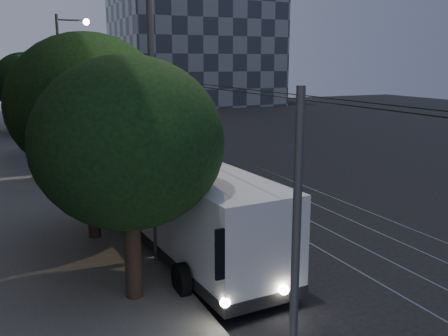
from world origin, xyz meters
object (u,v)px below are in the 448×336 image
(car_white_b, at_px, (79,140))
(car_white_a, at_px, (96,143))
(car_white_d, at_px, (60,123))
(streetlamp_near, at_px, (165,48))
(pickup_silver, at_px, (133,166))
(car_white_c, at_px, (88,130))
(trolleybus, at_px, (176,200))
(streetlamp_far, at_px, (66,69))

(car_white_b, bearing_deg, car_white_a, -63.97)
(car_white_d, bearing_deg, streetlamp_near, -73.35)
(pickup_silver, relative_size, car_white_c, 1.15)
(trolleybus, xyz_separation_m, car_white_a, (0.71, 19.24, -0.92))
(pickup_silver, distance_m, car_white_b, 10.54)
(trolleybus, relative_size, car_white_b, 2.25)
(pickup_silver, bearing_deg, car_white_c, 108.71)
(trolleybus, distance_m, pickup_silver, 10.45)
(pickup_silver, bearing_deg, car_white_d, 113.15)
(trolleybus, xyz_separation_m, car_white_d, (-0.23, 32.21, -0.87))
(streetlamp_far, bearing_deg, pickup_silver, -80.66)
(pickup_silver, bearing_deg, streetlamp_far, 118.99)
(car_white_b, xyz_separation_m, car_white_c, (1.60, 5.58, -0.01))
(car_white_b, height_order, streetlamp_far, streetlamp_far)
(trolleybus, bearing_deg, car_white_b, 86.81)
(car_white_c, relative_size, streetlamp_far, 0.48)
(car_white_b, xyz_separation_m, streetlamp_near, (-0.47, -22.19, 5.97))
(car_white_a, distance_m, car_white_c, 7.18)
(car_white_b, bearing_deg, streetlamp_near, -96.15)
(car_white_a, distance_m, streetlamp_far, 5.72)
(car_white_d, bearing_deg, pickup_silver, -69.04)
(car_white_a, relative_size, streetlamp_near, 0.37)
(car_white_a, bearing_deg, trolleybus, -102.47)
(trolleybus, height_order, streetlamp_far, streetlamp_far)
(car_white_c, bearing_deg, trolleybus, -85.48)
(trolleybus, distance_m, car_white_d, 32.22)
(car_white_b, distance_m, streetlamp_near, 22.98)
(car_white_d, height_order, streetlamp_near, streetlamp_near)
(trolleybus, relative_size, streetlamp_far, 1.25)
(car_white_b, bearing_deg, car_white_d, 85.06)
(trolleybus, relative_size, car_white_a, 2.86)
(pickup_silver, height_order, streetlamp_near, streetlamp_near)
(car_white_b, distance_m, streetlamp_far, 5.07)
(streetlamp_near, height_order, streetlamp_far, streetlamp_near)
(car_white_d, height_order, streetlamp_far, streetlamp_far)
(pickup_silver, bearing_deg, trolleybus, -76.48)
(car_white_c, bearing_deg, car_white_d, 112.87)
(trolleybus, bearing_deg, car_white_d, 86.59)
(car_white_a, xyz_separation_m, streetlamp_near, (-1.41, -20.62, 6.03))
(pickup_silver, distance_m, streetlamp_far, 12.35)
(car_white_a, bearing_deg, car_white_b, 110.62)
(trolleybus, bearing_deg, pickup_silver, 80.06)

